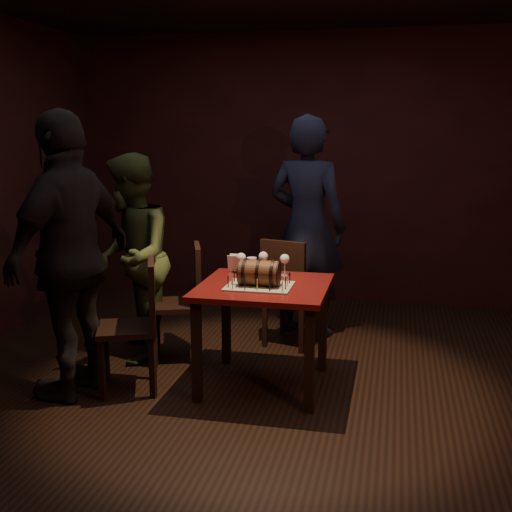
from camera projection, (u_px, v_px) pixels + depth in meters
name	position (u px, v px, depth m)	size (l,w,h in m)	color
room_shell	(259.00, 193.00, 4.34)	(5.04, 5.04, 2.80)	black
pub_table	(264.00, 300.00, 4.52)	(0.90, 0.90, 0.75)	#520D0E
cake_board	(259.00, 286.00, 4.43)	(0.45, 0.35, 0.01)	#A29782
barrel_cake	(259.00, 273.00, 4.41)	(0.33, 0.19, 0.19)	brown
birthday_candles	(259.00, 280.00, 4.42)	(0.40, 0.30, 0.09)	#E0CE85
wine_glass_left	(241.00, 259.00, 4.81)	(0.07, 0.07, 0.16)	silver
wine_glass_mid	(263.00, 257.00, 4.85)	(0.07, 0.07, 0.16)	silver
wine_glass_right	(285.00, 260.00, 4.76)	(0.07, 0.07, 0.16)	silver
pint_of_ale	(252.00, 268.00, 4.69)	(0.07, 0.07, 0.15)	silver
menu_card	(235.00, 263.00, 4.88)	(0.10, 0.05, 0.13)	white
chair_back	(288.00, 287.00, 5.36)	(0.50, 0.50, 0.93)	black
chair_left_rear	(185.00, 296.00, 5.08)	(0.51, 0.51, 0.93)	black
chair_left_front	(138.00, 318.00, 4.48)	(0.52, 0.52, 0.93)	black
person_back	(307.00, 227.00, 5.65)	(0.71, 0.47, 1.94)	black
person_left_rear	(131.00, 258.00, 5.05)	(0.80, 0.62, 1.64)	#394422
person_left_front	(71.00, 256.00, 4.33)	(1.15, 0.48, 1.96)	black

